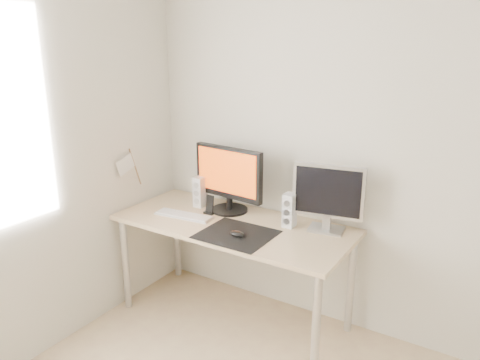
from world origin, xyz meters
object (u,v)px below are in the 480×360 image
at_px(main_monitor, 229,177).
at_px(speaker_right, 290,210).
at_px(keyboard, 184,215).
at_px(speaker_left, 200,192).
at_px(desk, 233,233).
at_px(mouse, 237,234).
at_px(phone_dock, 210,208).
at_px(second_monitor, 328,195).

height_order(main_monitor, speaker_right, main_monitor).
height_order(speaker_right, keyboard, speaker_right).
relative_size(main_monitor, speaker_right, 2.46).
distance_m(speaker_left, keyboard, 0.25).
xyz_separation_m(desk, speaker_right, (0.35, 0.14, 0.19)).
bearing_deg(main_monitor, mouse, -50.40).
distance_m(speaker_right, keyboard, 0.74).
bearing_deg(speaker_left, main_monitor, 6.96).
bearing_deg(mouse, speaker_left, 148.48).
bearing_deg(phone_dock, main_monitor, 50.11).
relative_size(desk, main_monitor, 2.90).
relative_size(mouse, speaker_right, 0.43).
relative_size(mouse, keyboard, 0.23).
xyz_separation_m(mouse, main_monitor, (-0.29, 0.35, 0.23)).
relative_size(mouse, main_monitor, 0.18).
bearing_deg(speaker_left, phone_dock, -28.29).
xyz_separation_m(desk, phone_dock, (-0.23, 0.06, 0.12)).
bearing_deg(phone_dock, speaker_right, 7.79).
height_order(mouse, desk, mouse).
relative_size(desk, phone_dock, 12.04).
distance_m(speaker_right, phone_dock, 0.59).
distance_m(mouse, main_monitor, 0.51).
xyz_separation_m(main_monitor, speaker_right, (0.49, -0.03, -0.14)).
relative_size(speaker_left, keyboard, 0.52).
bearing_deg(main_monitor, speaker_right, -3.19).
height_order(desk, main_monitor, main_monitor).
bearing_deg(speaker_right, desk, -158.75).
xyz_separation_m(second_monitor, keyboard, (-0.93, -0.29, -0.23)).
relative_size(desk, speaker_left, 7.14).
height_order(mouse, second_monitor, second_monitor).
relative_size(desk, speaker_right, 7.14).
relative_size(second_monitor, speaker_right, 2.01).
height_order(main_monitor, speaker_left, main_monitor).
bearing_deg(second_monitor, main_monitor, -176.63).
xyz_separation_m(mouse, speaker_left, (-0.52, 0.32, 0.09)).
height_order(desk, second_monitor, second_monitor).
height_order(speaker_left, speaker_right, same).
distance_m(second_monitor, speaker_left, 0.96).
bearing_deg(keyboard, second_monitor, 17.41).
xyz_separation_m(speaker_left, keyboard, (0.02, -0.22, -0.10)).
relative_size(mouse, desk, 0.06).
xyz_separation_m(mouse, second_monitor, (0.43, 0.39, 0.22)).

